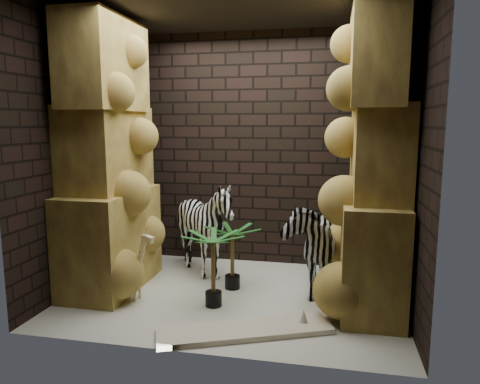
% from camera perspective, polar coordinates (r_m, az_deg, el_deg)
% --- Properties ---
extents(floor, '(3.50, 3.50, 0.00)m').
position_cam_1_polar(floor, '(4.92, -1.03, -13.18)').
color(floor, beige).
rests_on(floor, ground).
extents(ceiling, '(3.50, 3.50, 0.00)m').
position_cam_1_polar(ceiling, '(4.71, -1.14, 23.05)').
color(ceiling, black).
rests_on(ceiling, ground).
extents(wall_back, '(3.50, 0.00, 3.50)m').
position_cam_1_polar(wall_back, '(5.80, 1.67, 5.42)').
color(wall_back, black).
rests_on(wall_back, ground).
extents(wall_front, '(3.50, 0.00, 3.50)m').
position_cam_1_polar(wall_front, '(3.37, -5.79, 2.95)').
color(wall_front, black).
rests_on(wall_front, ground).
extents(wall_left, '(0.00, 3.00, 3.00)m').
position_cam_1_polar(wall_left, '(5.25, -20.12, 4.54)').
color(wall_left, black).
rests_on(wall_left, ground).
extents(wall_right, '(0.00, 3.00, 3.00)m').
position_cam_1_polar(wall_right, '(4.52, 21.14, 3.88)').
color(wall_right, black).
rests_on(wall_right, ground).
extents(rock_pillar_left, '(0.68, 1.30, 3.00)m').
position_cam_1_polar(rock_pillar_left, '(5.07, -16.74, 4.57)').
color(rock_pillar_left, '#D4BD4F').
rests_on(rock_pillar_left, floor).
extents(rock_pillar_right, '(0.58, 1.25, 3.00)m').
position_cam_1_polar(rock_pillar_right, '(4.48, 16.96, 4.05)').
color(rock_pillar_right, '#D4BD4F').
rests_on(rock_pillar_right, floor).
extents(zebra_right, '(0.59, 1.07, 1.25)m').
position_cam_1_polar(zebra_right, '(4.90, 9.06, -5.67)').
color(zebra_right, white).
rests_on(zebra_right, floor).
extents(zebra_left, '(0.96, 1.19, 1.07)m').
position_cam_1_polar(zebra_left, '(5.39, -4.50, -5.24)').
color(zebra_left, white).
rests_on(zebra_left, floor).
extents(giraffe_toy, '(0.42, 0.24, 0.78)m').
position_cam_1_polar(giraffe_toy, '(4.87, -14.08, -8.82)').
color(giraffe_toy, '#F7E5A1').
rests_on(giraffe_toy, floor).
extents(palm_front, '(0.36, 0.36, 0.73)m').
position_cam_1_polar(palm_front, '(5.00, -0.99, -8.38)').
color(palm_front, '#15561A').
rests_on(palm_front, floor).
extents(palm_back, '(0.36, 0.36, 0.77)m').
position_cam_1_polar(palm_back, '(4.54, -3.46, -9.90)').
color(palm_back, '#15561A').
rests_on(palm_back, floor).
extents(surfboard, '(1.58, 0.96, 0.05)m').
position_cam_1_polar(surfboard, '(4.12, 0.64, -17.36)').
color(surfboard, beige).
rests_on(surfboard, floor).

